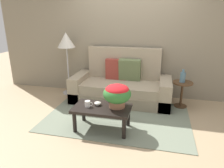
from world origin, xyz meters
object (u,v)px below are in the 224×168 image
at_px(coffee_mug, 88,104).
at_px(couch, 122,86).
at_px(snack_bowl, 98,103).
at_px(table_vase, 183,77).
at_px(potted_plant, 117,94).
at_px(side_table, 182,90).
at_px(floor_lamp, 66,43).
at_px(coffee_table, 102,111).

bearing_deg(coffee_mug, couch, 77.29).
relative_size(snack_bowl, table_vase, 0.45).
bearing_deg(potted_plant, couch, 97.51).
height_order(couch, table_vase, couch).
bearing_deg(table_vase, side_table, 30.10).
bearing_deg(side_table, coffee_mug, -140.93).
bearing_deg(potted_plant, floor_lamp, 137.20).
bearing_deg(table_vase, coffee_mug, -140.86).
distance_m(potted_plant, snack_bowl, 0.38).
height_order(side_table, snack_bowl, side_table).
distance_m(coffee_table, snack_bowl, 0.15).
relative_size(couch, potted_plant, 4.72).
xyz_separation_m(coffee_table, coffee_mug, (-0.23, -0.03, 0.11)).
xyz_separation_m(potted_plant, table_vase, (1.09, 1.16, 0.02)).
bearing_deg(couch, floor_lamp, 174.25).
xyz_separation_m(floor_lamp, snack_bowl, (1.15, -1.38, -0.77)).
height_order(side_table, coffee_mug, side_table).
height_order(floor_lamp, potted_plant, floor_lamp).
relative_size(couch, coffee_mug, 15.85).
relative_size(coffee_table, coffee_mug, 6.99).
distance_m(floor_lamp, snack_bowl, 1.95).
xyz_separation_m(coffee_table, side_table, (1.34, 1.24, 0.04)).
height_order(side_table, floor_lamp, floor_lamp).
bearing_deg(coffee_table, couch, 86.82).
bearing_deg(coffee_table, potted_plant, 16.29).
height_order(floor_lamp, snack_bowl, floor_lamp).
distance_m(coffee_table, potted_plant, 0.38).
height_order(coffee_table, table_vase, table_vase).
height_order(potted_plant, table_vase, table_vase).
distance_m(side_table, floor_lamp, 2.72).
bearing_deg(coffee_table, snack_bowl, 146.83).
height_order(couch, potted_plant, couch).
bearing_deg(snack_bowl, potted_plant, 1.75).
relative_size(side_table, table_vase, 2.07).
relative_size(couch, coffee_table, 2.27).
relative_size(coffee_table, potted_plant, 2.08).
relative_size(potted_plant, table_vase, 1.72).
relative_size(coffee_table, side_table, 1.73).
distance_m(floor_lamp, table_vase, 2.63).
bearing_deg(coffee_table, floor_lamp, 130.84).
bearing_deg(table_vase, coffee_table, -137.10).
bearing_deg(side_table, potted_plant, -133.32).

